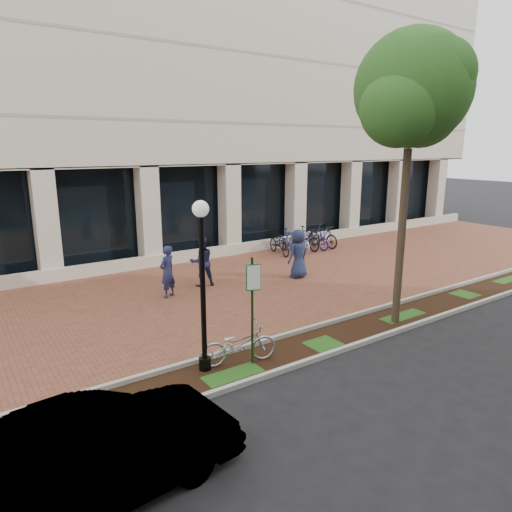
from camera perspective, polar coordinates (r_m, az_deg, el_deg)
ground at (r=16.91m, az=-0.42°, el=-3.56°), size 120.00×120.00×0.00m
brick_plaza at (r=16.91m, az=-0.42°, el=-3.55°), size 40.00×9.00×0.01m
planting_strip at (r=13.15m, az=12.66°, el=-8.99°), size 40.00×1.50×0.01m
curb_plaza_side at (r=13.61m, az=10.35°, el=-7.84°), size 40.00×0.12×0.12m
curb_street_side at (r=12.67m, az=15.18°, el=-9.74°), size 40.00×0.12×0.12m
near_office_building at (r=26.04m, az=-14.76°, el=24.35°), size 40.00×12.12×16.00m
parking_sign at (r=10.37m, az=-0.44°, el=-5.26°), size 0.34×0.07×2.57m
lamppost at (r=9.98m, az=-6.71°, el=-2.65°), size 0.36×0.36×3.87m
street_tree at (r=13.19m, az=18.95°, el=18.27°), size 3.60×3.00×7.92m
locked_bicycle at (r=10.81m, az=-2.18°, el=-10.98°), size 1.93×1.10×0.96m
pedestrian_left at (r=15.55m, az=-11.02°, el=-1.94°), size 0.77×0.68×1.78m
pedestrian_mid at (r=16.62m, az=-6.79°, el=-0.70°), size 1.00×0.84×1.83m
pedestrian_right at (r=17.63m, az=5.33°, el=0.29°), size 1.01×0.74×1.90m
bollard at (r=20.05m, az=5.50°, el=0.38°), size 0.12×0.12×0.86m
bike_rack_cluster at (r=22.36m, az=5.73°, el=2.04°), size 3.62×2.09×1.16m
sedan_near_curb at (r=7.39m, az=-19.48°, el=-22.49°), size 4.42×1.92×1.41m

